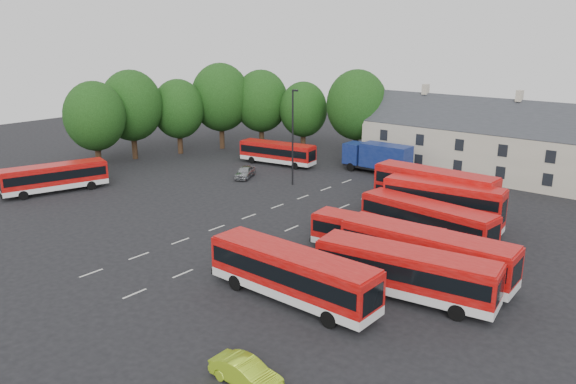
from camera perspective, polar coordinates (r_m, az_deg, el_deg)
name	(u,v)px	position (r m, az deg, el deg)	size (l,w,h in m)	color
ground	(233,222)	(49.71, -5.59, -3.06)	(140.00, 140.00, 0.00)	black
lane_markings	(270,222)	(49.46, -1.89, -3.08)	(5.15, 33.80, 0.01)	beige
treeline	(224,105)	(75.96, -6.56, 8.75)	(29.92, 32.59, 12.01)	black
terrace_houses	(514,147)	(67.12, 21.95, 4.29)	(35.70, 7.13, 10.06)	beige
bus_row_a	(292,271)	(34.84, 0.41, -8.08)	(11.67, 2.83, 3.29)	silver
bus_row_b	(405,270)	(35.97, 11.83, -7.72)	(11.60, 4.16, 3.21)	silver
bus_row_c	(426,251)	(38.98, 13.86, -5.81)	(11.94, 3.19, 3.35)	silver
bus_row_d	(376,235)	(42.11, 8.97, -4.33)	(10.14, 3.33, 2.81)	silver
bus_row_e	(427,218)	(45.92, 13.91, -2.60)	(11.38, 3.80, 3.16)	silver
bus_dd_south	(443,203)	(48.83, 15.44, -1.08)	(10.09, 3.33, 4.06)	silver
bus_dd_north	(434,191)	(51.32, 14.63, 0.08)	(10.94, 2.72, 4.47)	silver
bus_west	(54,176)	(62.91, -22.64, 1.52)	(5.20, 10.62, 2.93)	silver
bus_north	(277,152)	(70.28, -1.09, 4.13)	(10.11, 3.73, 2.80)	silver
box_truck	(378,157)	(66.82, 9.12, 3.57)	(8.15, 2.71, 3.55)	black
silver_car	(245,172)	(64.32, -4.39, 2.04)	(1.61, 4.01, 1.37)	#999CA0
lime_car	(246,372)	(28.02, -4.30, -17.82)	(1.33, 3.82, 1.26)	#9FCB1F
lamppost	(293,135)	(60.17, 0.49, 5.81)	(0.71, 0.31, 10.33)	black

